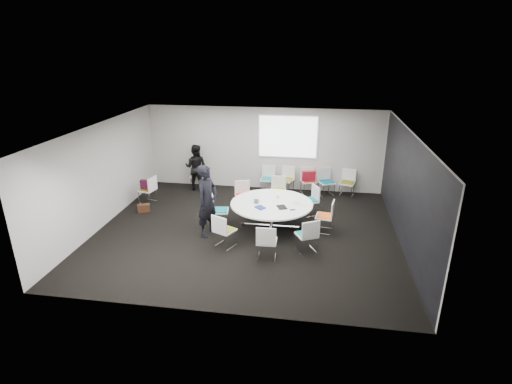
# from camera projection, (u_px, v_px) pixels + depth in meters

# --- Properties ---
(room_shell) EXTENTS (8.08, 7.08, 2.88)m
(room_shell) POSITION_uv_depth(u_px,v_px,m) (250.00, 183.00, 10.30)
(room_shell) COLOR black
(room_shell) RESTS_ON ground
(conference_table) EXTENTS (2.22, 2.22, 0.73)m
(conference_table) POSITION_uv_depth(u_px,v_px,m) (272.00, 209.00, 10.84)
(conference_table) COLOR silver
(conference_table) RESTS_ON ground
(projection_screen) EXTENTS (1.90, 0.03, 1.35)m
(projection_screen) POSITION_uv_depth(u_px,v_px,m) (288.00, 137.00, 13.24)
(projection_screen) COLOR white
(projection_screen) RESTS_ON room_shell
(chair_ring_a) EXTENTS (0.51, 0.52, 0.88)m
(chair_ring_a) POSITION_uv_depth(u_px,v_px,m) (325.00, 222.00, 10.70)
(chair_ring_a) COLOR silver
(chair_ring_a) RESTS_ON ground
(chair_ring_b) EXTENTS (0.62, 0.62, 0.88)m
(chair_ring_b) POSITION_uv_depth(u_px,v_px,m) (309.00, 206.00, 11.76)
(chair_ring_b) COLOR silver
(chair_ring_b) RESTS_ON ground
(chair_ring_c) EXTENTS (0.49, 0.48, 0.88)m
(chair_ring_c) POSITION_uv_depth(u_px,v_px,m) (278.00, 196.00, 12.50)
(chair_ring_c) COLOR silver
(chair_ring_c) RESTS_ON ground
(chair_ring_d) EXTENTS (0.59, 0.59, 0.88)m
(chair_ring_d) POSITION_uv_depth(u_px,v_px,m) (244.00, 201.00, 12.10)
(chair_ring_d) COLOR silver
(chair_ring_d) RESTS_ON ground
(chair_ring_e) EXTENTS (0.52, 0.53, 0.88)m
(chair_ring_e) POSITION_uv_depth(u_px,v_px,m) (220.00, 216.00, 11.06)
(chair_ring_e) COLOR silver
(chair_ring_e) RESTS_ON ground
(chair_ring_f) EXTENTS (0.61, 0.60, 0.88)m
(chair_ring_f) POSITION_uv_depth(u_px,v_px,m) (225.00, 236.00, 9.91)
(chair_ring_f) COLOR silver
(chair_ring_f) RESTS_ON ground
(chair_ring_g) EXTENTS (0.47, 0.46, 0.88)m
(chair_ring_g) POSITION_uv_depth(u_px,v_px,m) (267.00, 248.00, 9.37)
(chair_ring_g) COLOR silver
(chair_ring_g) RESTS_ON ground
(chair_ring_h) EXTENTS (0.62, 0.61, 0.88)m
(chair_ring_h) POSITION_uv_depth(u_px,v_px,m) (306.00, 241.00, 9.68)
(chair_ring_h) COLOR silver
(chair_ring_h) RESTS_ON ground
(chair_back_a) EXTENTS (0.47, 0.46, 0.88)m
(chair_back_a) POSITION_uv_depth(u_px,v_px,m) (268.00, 184.00, 13.58)
(chair_back_a) COLOR silver
(chair_back_a) RESTS_ON ground
(chair_back_b) EXTENTS (0.58, 0.57, 0.88)m
(chair_back_b) POSITION_uv_depth(u_px,v_px,m) (286.00, 184.00, 13.52)
(chair_back_b) COLOR silver
(chair_back_b) RESTS_ON ground
(chair_back_c) EXTENTS (0.57, 0.57, 0.88)m
(chair_back_c) POSITION_uv_depth(u_px,v_px,m) (308.00, 186.00, 13.41)
(chair_back_c) COLOR silver
(chair_back_c) RESTS_ON ground
(chair_back_d) EXTENTS (0.60, 0.60, 0.88)m
(chair_back_d) POSITION_uv_depth(u_px,v_px,m) (326.00, 187.00, 13.29)
(chair_back_d) COLOR silver
(chair_back_d) RESTS_ON ground
(chair_back_e) EXTENTS (0.56, 0.56, 0.88)m
(chair_back_e) POSITION_uv_depth(u_px,v_px,m) (347.00, 188.00, 13.22)
(chair_back_e) COLOR silver
(chair_back_e) RESTS_ON ground
(chair_spare_left) EXTENTS (0.54, 0.54, 0.88)m
(chair_spare_left) POSITION_uv_depth(u_px,v_px,m) (148.00, 195.00, 12.61)
(chair_spare_left) COLOR silver
(chair_spare_left) RESTS_ON ground
(chair_person_back) EXTENTS (0.49, 0.47, 0.88)m
(chair_person_back) POSITION_uv_depth(u_px,v_px,m) (198.00, 180.00, 13.96)
(chair_person_back) COLOR silver
(chair_person_back) RESTS_ON ground
(person_main) EXTENTS (0.69, 0.82, 1.91)m
(person_main) POSITION_uv_depth(u_px,v_px,m) (207.00, 201.00, 10.30)
(person_main) COLOR black
(person_main) RESTS_ON ground
(person_back) EXTENTS (0.79, 0.62, 1.59)m
(person_back) POSITION_uv_depth(u_px,v_px,m) (196.00, 167.00, 13.62)
(person_back) COLOR black
(person_back) RESTS_ON ground
(laptop) EXTENTS (0.24, 0.33, 0.02)m
(laptop) POSITION_uv_depth(u_px,v_px,m) (258.00, 201.00, 10.85)
(laptop) COLOR #333338
(laptop) RESTS_ON conference_table
(laptop_lid) EXTENTS (0.07, 0.30, 0.22)m
(laptop_lid) POSITION_uv_depth(u_px,v_px,m) (251.00, 197.00, 10.80)
(laptop_lid) COLOR silver
(laptop_lid) RESTS_ON conference_table
(notebook_black) EXTENTS (0.32, 0.36, 0.02)m
(notebook_black) POSITION_uv_depth(u_px,v_px,m) (282.00, 207.00, 10.48)
(notebook_black) COLOR black
(notebook_black) RESTS_ON conference_table
(tablet_folio) EXTENTS (0.33, 0.32, 0.03)m
(tablet_folio) POSITION_uv_depth(u_px,v_px,m) (260.00, 207.00, 10.45)
(tablet_folio) COLOR navy
(tablet_folio) RESTS_ON conference_table
(papers_right) EXTENTS (0.37, 0.34, 0.00)m
(papers_right) POSITION_uv_depth(u_px,v_px,m) (295.00, 202.00, 10.83)
(papers_right) COLOR silver
(papers_right) RESTS_ON conference_table
(papers_front) EXTENTS (0.35, 0.29, 0.00)m
(papers_front) POSITION_uv_depth(u_px,v_px,m) (301.00, 205.00, 10.65)
(papers_front) COLOR silver
(papers_front) RESTS_ON conference_table
(cup) EXTENTS (0.08, 0.08, 0.09)m
(cup) POSITION_uv_depth(u_px,v_px,m) (278.00, 197.00, 11.09)
(cup) COLOR white
(cup) RESTS_ON conference_table
(phone) EXTENTS (0.16, 0.12, 0.01)m
(phone) POSITION_uv_depth(u_px,v_px,m) (293.00, 210.00, 10.32)
(phone) COLOR black
(phone) RESTS_ON conference_table
(maroon_bag) EXTENTS (0.41, 0.16, 0.28)m
(maroon_bag) POSITION_uv_depth(u_px,v_px,m) (147.00, 184.00, 12.50)
(maroon_bag) COLOR #411126
(maroon_bag) RESTS_ON chair_spare_left
(brown_bag) EXTENTS (0.39, 0.30, 0.24)m
(brown_bag) POSITION_uv_depth(u_px,v_px,m) (144.00, 208.00, 12.00)
(brown_bag) COLOR #3B2013
(brown_bag) RESTS_ON ground
(red_jacket) EXTENTS (0.47, 0.27, 0.36)m
(red_jacket) POSITION_uv_depth(u_px,v_px,m) (309.00, 176.00, 13.05)
(red_jacket) COLOR #AC1526
(red_jacket) RESTS_ON chair_back_c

